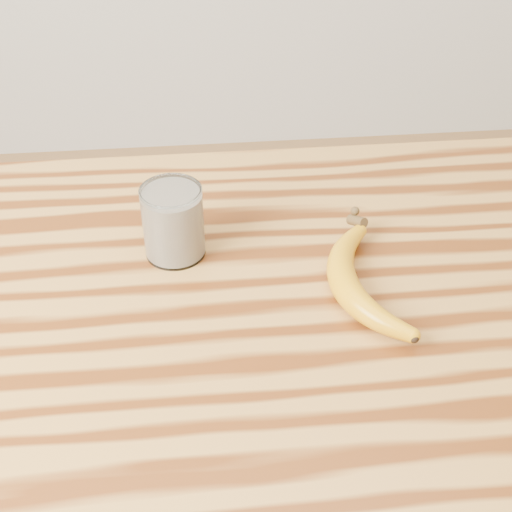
{
  "coord_description": "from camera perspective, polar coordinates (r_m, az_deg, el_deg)",
  "views": [
    {
      "loc": [
        0.03,
        -0.69,
        1.54
      ],
      "look_at": [
        0.1,
        0.07,
        0.93
      ],
      "focal_mm": 50.0,
      "sensor_mm": 36.0,
      "label": 1
    }
  ],
  "objects": [
    {
      "name": "table",
      "position": [
        1.03,
        -5.2,
        -9.57
      ],
      "size": [
        1.2,
        0.8,
        0.9
      ],
      "color": "#AA7433",
      "rests_on": "ground"
    },
    {
      "name": "smoothie_glass",
      "position": [
        1.0,
        -6.64,
        2.69
      ],
      "size": [
        0.09,
        0.09,
        0.11
      ],
      "color": "white",
      "rests_on": "table"
    },
    {
      "name": "banana",
      "position": [
        0.95,
        6.99,
        -2.22
      ],
      "size": [
        0.15,
        0.33,
        0.04
      ],
      "primitive_type": null,
      "rotation": [
        0.0,
        0.0,
        0.09
      ],
      "color": "orange",
      "rests_on": "table"
    }
  ]
}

